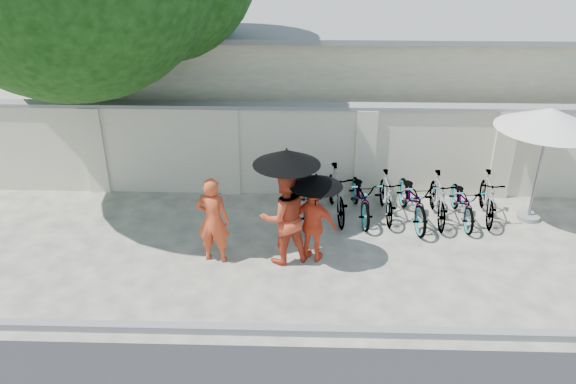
{
  "coord_description": "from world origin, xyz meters",
  "views": [
    {
      "loc": [
        0.65,
        -8.4,
        5.76
      ],
      "look_at": [
        0.37,
        0.94,
        1.1
      ],
      "focal_mm": 35.0,
      "sensor_mm": 36.0,
      "label": 1
    }
  ],
  "objects_px": {
    "monk_center": "(284,217)",
    "monk_right": "(314,225)",
    "patio_umbrella": "(550,120)",
    "monk_left": "(213,220)"
  },
  "relations": [
    {
      "from": "patio_umbrella",
      "to": "monk_right",
      "type": "bearing_deg",
      "value": -159.8
    },
    {
      "from": "monk_center",
      "to": "monk_right",
      "type": "xyz_separation_m",
      "value": [
        0.53,
        0.04,
        -0.17
      ]
    },
    {
      "from": "monk_left",
      "to": "monk_center",
      "type": "relative_size",
      "value": 0.91
    },
    {
      "from": "monk_right",
      "to": "patio_umbrella",
      "type": "height_order",
      "value": "patio_umbrella"
    },
    {
      "from": "monk_right",
      "to": "patio_umbrella",
      "type": "distance_m",
      "value": 5.05
    },
    {
      "from": "monk_right",
      "to": "monk_center",
      "type": "bearing_deg",
      "value": 25.42
    },
    {
      "from": "monk_left",
      "to": "monk_right",
      "type": "distance_m",
      "value": 1.81
    },
    {
      "from": "monk_center",
      "to": "patio_umbrella",
      "type": "relative_size",
      "value": 0.75
    },
    {
      "from": "monk_center",
      "to": "patio_umbrella",
      "type": "bearing_deg",
      "value": 176.77
    },
    {
      "from": "monk_left",
      "to": "patio_umbrella",
      "type": "bearing_deg",
      "value": -156.98
    }
  ]
}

